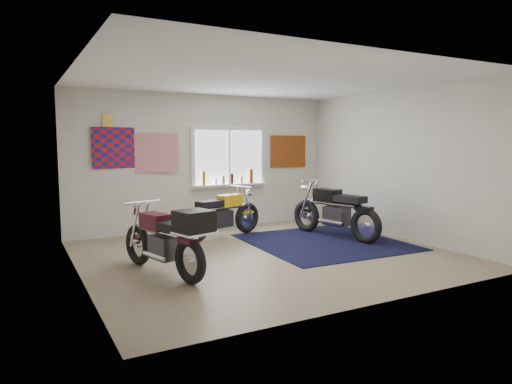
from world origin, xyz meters
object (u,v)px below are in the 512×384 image
navy_rug (324,242)px  yellow_triumph (223,216)px  black_chrome_bike (335,213)px  maroon_tourer (168,239)px

navy_rug → yellow_triumph: size_ratio=1.45×
black_chrome_bike → navy_rug: bearing=109.9°
navy_rug → black_chrome_bike: 0.68m
yellow_triumph → black_chrome_bike: black_chrome_bike is taller
yellow_triumph → maroon_tourer: (-1.63, -1.90, 0.08)m
black_chrome_bike → maroon_tourer: bearing=93.2°
yellow_triumph → black_chrome_bike: bearing=-45.3°
yellow_triumph → maroon_tourer: size_ratio=0.98×
black_chrome_bike → maroon_tourer: size_ratio=1.10×
navy_rug → yellow_triumph: (-1.41, 1.23, 0.40)m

